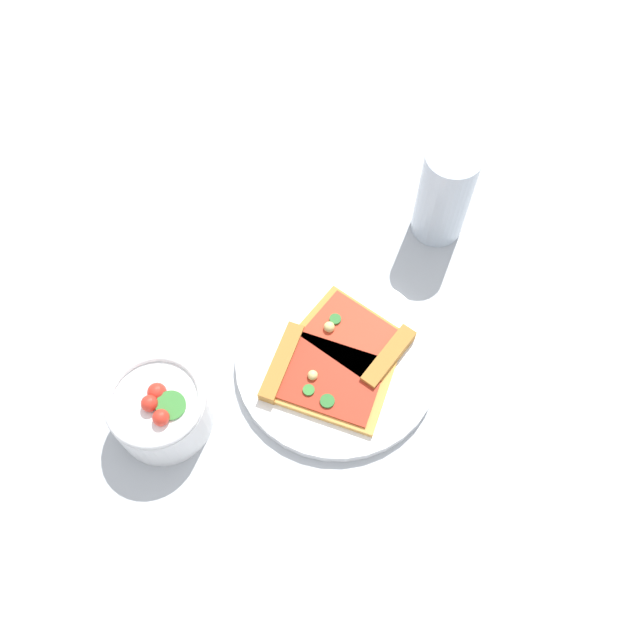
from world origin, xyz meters
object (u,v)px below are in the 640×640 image
object	(u,v)px
pizza_slice_far	(320,376)
soda_glass	(444,196)
pizza_slice_near	(361,340)
plate	(337,361)
salad_bowl	(160,410)

from	to	relation	value
pizza_slice_far	soda_glass	xyz separation A→B (m)	(0.21, 0.18, 0.05)
pizza_slice_near	plate	bearing A→B (deg)	-158.29
plate	pizza_slice_near	xyz separation A→B (m)	(0.03, 0.01, 0.01)
pizza_slice_near	salad_bowl	xyz separation A→B (m)	(-0.24, -0.03, 0.02)
plate	soda_glass	distance (m)	0.25
soda_glass	plate	bearing A→B (deg)	-139.09
plate	soda_glass	xyz separation A→B (m)	(0.19, 0.16, 0.06)
plate	pizza_slice_far	world-z (taller)	pizza_slice_far
pizza_slice_far	pizza_slice_near	bearing A→B (deg)	28.22
pizza_slice_near	salad_bowl	size ratio (longest dim) A/B	1.35
plate	salad_bowl	xyz separation A→B (m)	(-0.21, -0.02, 0.03)
plate	pizza_slice_far	distance (m)	0.03
pizza_slice_near	pizza_slice_far	distance (m)	0.07
plate	soda_glass	size ratio (longest dim) A/B	1.77
pizza_slice_far	soda_glass	distance (m)	0.28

